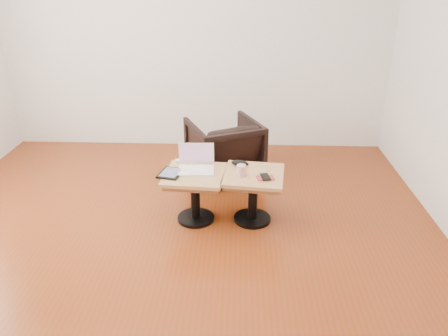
{
  "coord_description": "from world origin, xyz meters",
  "views": [
    {
      "loc": [
        0.53,
        -2.87,
        2.02
      ],
      "look_at": [
        0.4,
        0.44,
        0.5
      ],
      "focal_mm": 35.0,
      "sensor_mm": 36.0,
      "label": 1
    }
  ],
  "objects_px": {
    "side_table_left": "(195,185)",
    "laptop": "(196,165)",
    "striped_cup": "(241,171)",
    "side_table_right": "(253,185)",
    "armchair": "(224,149)"
  },
  "relations": [
    {
      "from": "side_table_right",
      "to": "side_table_left",
      "type": "bearing_deg",
      "value": -172.41
    },
    {
      "from": "side_table_right",
      "to": "laptop",
      "type": "relative_size",
      "value": 1.77
    },
    {
      "from": "side_table_left",
      "to": "laptop",
      "type": "distance_m",
      "value": 0.17
    },
    {
      "from": "laptop",
      "to": "armchair",
      "type": "distance_m",
      "value": 0.86
    },
    {
      "from": "laptop",
      "to": "armchair",
      "type": "height_order",
      "value": "laptop"
    },
    {
      "from": "armchair",
      "to": "side_table_right",
      "type": "bearing_deg",
      "value": 83.71
    },
    {
      "from": "side_table_left",
      "to": "striped_cup",
      "type": "distance_m",
      "value": 0.43
    },
    {
      "from": "side_table_left",
      "to": "striped_cup",
      "type": "xyz_separation_m",
      "value": [
        0.39,
        -0.04,
        0.16
      ]
    },
    {
      "from": "striped_cup",
      "to": "side_table_right",
      "type": "bearing_deg",
      "value": 26.76
    },
    {
      "from": "side_table_left",
      "to": "striped_cup",
      "type": "relative_size",
      "value": 5.48
    },
    {
      "from": "side_table_right",
      "to": "striped_cup",
      "type": "relative_size",
      "value": 5.63
    },
    {
      "from": "striped_cup",
      "to": "side_table_left",
      "type": "bearing_deg",
      "value": 173.47
    },
    {
      "from": "side_table_right",
      "to": "armchair",
      "type": "height_order",
      "value": "armchair"
    },
    {
      "from": "side_table_right",
      "to": "striped_cup",
      "type": "bearing_deg",
      "value": -146.54
    },
    {
      "from": "side_table_left",
      "to": "armchair",
      "type": "relative_size",
      "value": 0.78
    }
  ]
}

